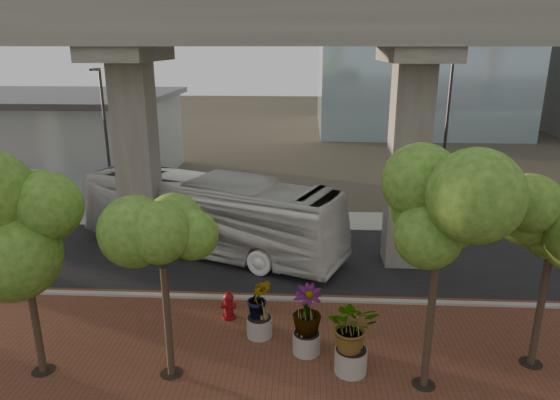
{
  "coord_description": "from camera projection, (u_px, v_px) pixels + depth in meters",
  "views": [
    {
      "loc": [
        1.6,
        -19.55,
        9.66
      ],
      "look_at": [
        0.49,
        0.5,
        3.39
      ],
      "focal_mm": 32.0,
      "sensor_mm": 36.0,
      "label": 1
    }
  ],
  "objects": [
    {
      "name": "ground",
      "position": [
        268.0,
        278.0,
        21.6
      ],
      "size": [
        160.0,
        160.0,
        0.0
      ],
      "primitive_type": "plane",
      "color": "#3B352B",
      "rests_on": "ground"
    },
    {
      "name": "asphalt_road",
      "position": [
        271.0,
        259.0,
        23.5
      ],
      "size": [
        90.0,
        8.0,
        0.04
      ],
      "primitive_type": "cube",
      "color": "black",
      "rests_on": "ground"
    },
    {
      "name": "curb_strip",
      "position": [
        264.0,
        299.0,
        19.67
      ],
      "size": [
        70.0,
        0.25,
        0.16
      ],
      "primitive_type": "cube",
      "color": "#A09C95",
      "rests_on": "ground"
    },
    {
      "name": "far_sidewalk",
      "position": [
        278.0,
        219.0,
        28.74
      ],
      "size": [
        90.0,
        3.0,
        0.06
      ],
      "primitive_type": "cube",
      "color": "#A09C95",
      "rests_on": "ground"
    },
    {
      "name": "transit_viaduct",
      "position": [
        270.0,
        103.0,
        21.34
      ],
      "size": [
        72.0,
        5.6,
        12.4
      ],
      "color": "gray",
      "rests_on": "ground"
    },
    {
      "name": "station_pavilion",
      "position": [
        16.0,
        136.0,
        36.94
      ],
      "size": [
        23.0,
        13.0,
        6.3
      ],
      "color": "#AABCC2",
      "rests_on": "ground"
    },
    {
      "name": "transit_bus",
      "position": [
        209.0,
        214.0,
        23.97
      ],
      "size": [
        13.58,
        8.21,
        3.74
      ],
      "primitive_type": "imported",
      "rotation": [
        0.0,
        0.0,
        1.16
      ],
      "color": "silver",
      "rests_on": "ground"
    },
    {
      "name": "fire_hydrant",
      "position": [
        229.0,
        305.0,
        18.17
      ],
      "size": [
        0.54,
        0.48,
        1.07
      ],
      "color": "maroon",
      "rests_on": "ground"
    },
    {
      "name": "planter_front",
      "position": [
        352.0,
        329.0,
        14.9
      ],
      "size": [
        2.21,
        2.21,
        2.43
      ],
      "color": "#ADA59C",
      "rests_on": "ground"
    },
    {
      "name": "planter_right",
      "position": [
        307.0,
        313.0,
        15.87
      ],
      "size": [
        2.2,
        2.2,
        2.35
      ],
      "color": "#B0A99F",
      "rests_on": "ground"
    },
    {
      "name": "planter_left",
      "position": [
        259.0,
        301.0,
        16.84
      ],
      "size": [
        1.97,
        1.97,
        2.17
      ],
      "color": "#9F9890",
      "rests_on": "ground"
    },
    {
      "name": "street_tree_far_west",
      "position": [
        20.0,
        227.0,
        13.96
      ],
      "size": [
        4.1,
        4.1,
        6.59
      ],
      "color": "#4B382B",
      "rests_on": "ground"
    },
    {
      "name": "street_tree_near_west",
      "position": [
        161.0,
        237.0,
        13.9
      ],
      "size": [
        3.24,
        3.24,
        5.97
      ],
      "color": "#4B382B",
      "rests_on": "ground"
    },
    {
      "name": "street_tree_near_east",
      "position": [
        440.0,
        222.0,
        13.22
      ],
      "size": [
        4.2,
        4.2,
        7.03
      ],
      "color": "#4B382B",
      "rests_on": "ground"
    },
    {
      "name": "street_tree_far_east",
      "position": [
        555.0,
        225.0,
        14.33
      ],
      "size": [
        3.49,
        3.49,
        6.27
      ],
      "color": "#4B382B",
      "rests_on": "ground"
    },
    {
      "name": "streetlamp_west",
      "position": [
        106.0,
        138.0,
        26.26
      ],
      "size": [
        0.42,
        1.23,
        8.51
      ],
      "color": "#323238",
      "rests_on": "ground"
    },
    {
      "name": "streetlamp_east",
      "position": [
        447.0,
        132.0,
        26.48
      ],
      "size": [
        0.44,
        1.3,
        8.98
      ],
      "color": "#2A2B2F",
      "rests_on": "ground"
    }
  ]
}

